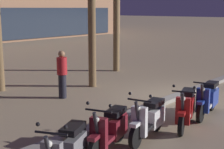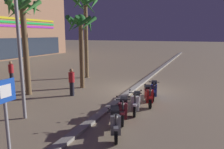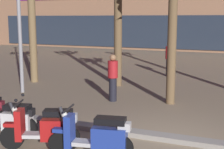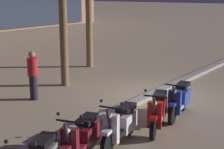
% 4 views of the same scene
% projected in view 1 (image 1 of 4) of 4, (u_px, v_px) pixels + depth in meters
% --- Properties ---
extents(ground_plane, '(200.00, 200.00, 0.00)m').
position_uv_depth(ground_plane, '(183.00, 98.00, 11.21)').
color(ground_plane, '#9E896B').
extents(curb_strip, '(60.00, 0.36, 0.12)m').
position_uv_depth(curb_strip, '(179.00, 95.00, 11.30)').
color(curb_strip, gray).
rests_on(curb_strip, ground).
extents(scooter_maroon_gap_after_mid, '(1.71, 0.79, 1.17)m').
position_uv_depth(scooter_maroon_gap_after_mid, '(110.00, 129.00, 7.06)').
color(scooter_maroon_gap_after_mid, black).
rests_on(scooter_maroon_gap_after_mid, ground).
extents(scooter_white_last_in_row, '(1.73, 0.67, 1.17)m').
position_uv_depth(scooter_white_last_in_row, '(149.00, 119.00, 7.73)').
color(scooter_white_last_in_row, black).
rests_on(scooter_white_last_in_row, ground).
extents(scooter_red_mid_centre, '(1.64, 0.83, 1.17)m').
position_uv_depth(scooter_red_mid_centre, '(186.00, 108.00, 8.50)').
color(scooter_red_mid_centre, black).
rests_on(scooter_red_mid_centre, ground).
extents(scooter_blue_far_back, '(1.73, 0.66, 1.04)m').
position_uv_depth(scooter_blue_far_back, '(208.00, 99.00, 9.37)').
color(scooter_blue_far_back, black).
rests_on(scooter_blue_far_back, ground).
extents(pedestrian_window_shopping, '(0.34, 0.34, 1.59)m').
position_uv_depth(pedestrian_window_shopping, '(62.00, 73.00, 11.06)').
color(pedestrian_window_shopping, black).
rests_on(pedestrian_window_shopping, ground).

